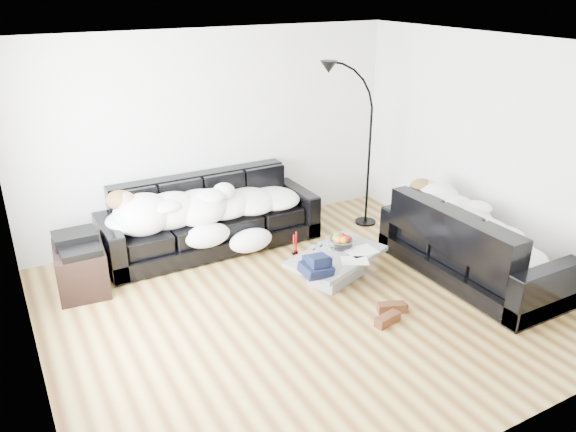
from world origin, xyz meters
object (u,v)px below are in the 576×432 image
wine_glass_c (331,250)px  shoes (390,313)px  sleeper_right (475,225)px  fruit_bowl (341,240)px  sleeper_back (211,200)px  av_cabinet (81,268)px  stereo (77,242)px  floor_lamp (369,154)px  sofa_back (211,215)px  coffee_table (336,267)px  sofa_right (472,242)px  candle_left (294,245)px  wine_glass_a (320,248)px  wine_glass_b (313,252)px  candle_right (296,243)px

wine_glass_c → shoes: 0.96m
sleeper_right → fruit_bowl: sleeper_right is taller
sleeper_back → av_cabinet: sleeper_back is taller
stereo → floor_lamp: bearing=-0.4°
sleeper_back → sleeper_right: size_ratio=1.23×
sofa_back → av_cabinet: bearing=-169.7°
coffee_table → wine_glass_c: 0.28m
wine_glass_c → sleeper_back: bearing=118.6°
sofa_right → candle_left: (-1.78, 0.89, 0.01)m
coffee_table → wine_glass_a: (-0.17, 0.08, 0.25)m
shoes → floor_lamp: bearing=59.7°
sleeper_right → floor_lamp: floor_lamp is taller
wine_glass_b → candle_left: candle_left is taller
sofa_back → shoes: 2.58m
sleeper_right → wine_glass_b: size_ratio=10.63×
wine_glass_c → av_cabinet: (-2.42, 1.21, -0.16)m
wine_glass_b → shoes: (0.33, -0.94, -0.35)m
wine_glass_a → stereo: stereo is taller
candle_left → sofa_right: bearing=-26.5°
shoes → fruit_bowl: bearing=84.4°
coffee_table → candle_left: bearing=151.1°
candle_right → stereo: bearing=156.4°
wine_glass_b → shoes: size_ratio=0.35×
candle_right → shoes: (0.42, -1.15, -0.40)m
sleeper_right → wine_glass_c: 1.61m
wine_glass_c → candle_left: size_ratio=0.81×
candle_left → floor_lamp: floor_lamp is taller
coffee_table → wine_glass_b: (-0.29, 0.04, 0.25)m
wine_glass_c → floor_lamp: (1.35, 1.17, 0.57)m
floor_lamp → sofa_right: bearing=-91.4°
wine_glass_a → sofa_right: bearing=-25.5°
fruit_bowl → wine_glass_c: 0.30m
sofa_right → candle_right: (-1.74, 0.90, 0.02)m
fruit_bowl → wine_glass_b: (-0.43, -0.10, 0.01)m
sleeper_back → floor_lamp: size_ratio=1.14×
sofa_back → wine_glass_a: size_ratio=15.59×
wine_glass_c → shoes: wine_glass_c is taller
sofa_back → floor_lamp: size_ratio=1.35×
candle_left → candle_right: candle_right is taller
sofa_back → candle_left: (0.48, -1.24, 0.00)m
sofa_right → wine_glass_b: size_ratio=12.40×
wine_glass_c → stereo: stereo is taller
wine_glass_a → shoes: (0.22, -0.98, -0.35)m
candle_left → candle_right: size_ratio=0.90×
sleeper_back → candle_left: 1.30m
wine_glass_b → shoes: wine_glass_b is taller
wine_glass_b → sofa_right: bearing=-22.9°
sleeper_right → av_cabinet: sleeper_right is taller
fruit_bowl → candle_right: candle_right is taller
wine_glass_c → av_cabinet: wine_glass_c is taller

